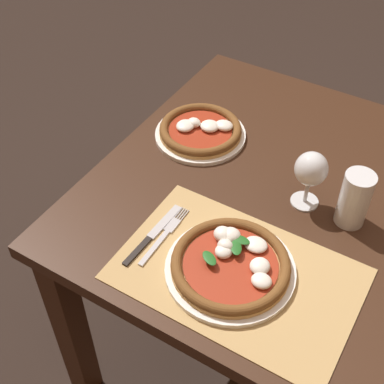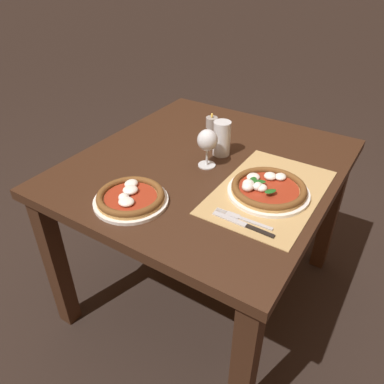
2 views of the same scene
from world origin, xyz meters
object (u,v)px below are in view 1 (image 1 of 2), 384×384
pint_glass (354,200)px  knife (153,234)px  pizza_far (201,131)px  fork (164,235)px  pizza_near (231,264)px  wine_glass (311,171)px

pint_glass → knife: bearing=-142.9°
pizza_far → fork: 0.39m
pizza_near → knife: bearing=-178.9°
pizza_far → fork: bearing=-72.3°
wine_glass → pint_glass: size_ratio=1.07×
pizza_far → pint_glass: bearing=-11.3°
wine_glass → fork: wine_glass is taller
pizza_near → fork: (-0.18, 0.01, -0.02)m
pizza_far → fork: pizza_far is taller
pizza_near → pint_glass: pint_glass is taller
wine_glass → fork: (-0.24, -0.28, -0.10)m
pizza_far → knife: pizza_far is taller
fork → pizza_far: bearing=107.7°
wine_glass → pizza_near: bearing=-101.4°
pizza_near → fork: size_ratio=1.44×
fork → knife: bearing=-155.5°
pint_glass → pizza_near: bearing=-121.4°
pint_glass → knife: size_ratio=0.67×
fork → knife: knife is taller
pizza_far → fork: (0.12, -0.37, -0.01)m
pizza_far → wine_glass: bearing=-14.6°
pizza_far → fork: size_ratio=1.29×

